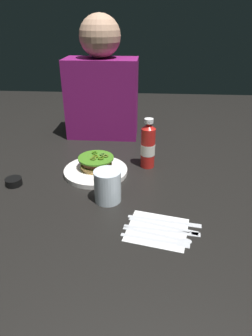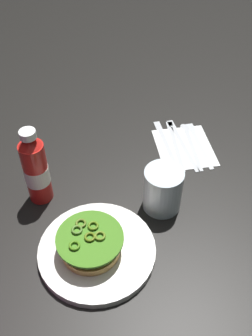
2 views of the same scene
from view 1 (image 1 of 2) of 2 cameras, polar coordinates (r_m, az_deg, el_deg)
ground_plane at (r=1.02m, az=-9.06°, el=-5.38°), size 3.00×3.00×0.00m
dinner_plate at (r=1.15m, az=-5.91°, el=-0.61°), size 0.25×0.25×0.02m
burger_sandwich at (r=1.15m, az=-5.83°, el=1.11°), size 0.14×0.14×0.05m
ketchup_bottle at (r=1.17m, az=4.31°, el=4.34°), size 0.06×0.06×0.20m
water_glass at (r=0.96m, az=-3.61°, el=-3.53°), size 0.09×0.09×0.11m
condiment_cup at (r=1.14m, az=-21.06°, el=-2.52°), size 0.06×0.06×0.03m
napkin at (r=0.87m, az=6.08°, el=-11.87°), size 0.20×0.18×0.00m
fork_utensil at (r=0.83m, az=6.84°, el=-13.75°), size 0.19×0.05×0.00m
spoon_utensil at (r=0.85m, az=7.84°, el=-12.98°), size 0.19×0.06×0.00m
steak_knife at (r=0.87m, az=7.93°, el=-11.86°), size 0.22×0.04×0.00m
butter_knife at (r=0.88m, az=8.06°, el=-11.13°), size 0.20×0.07×0.00m
table_knife at (r=0.90m, az=8.38°, el=-10.16°), size 0.22×0.05×0.00m
diner_person at (r=1.46m, az=-4.61°, el=15.73°), size 0.34×0.19×0.56m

